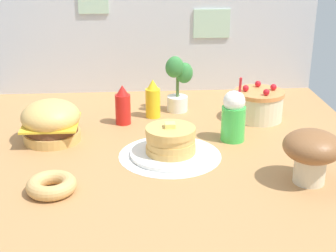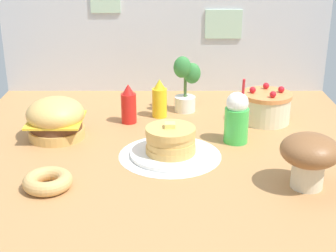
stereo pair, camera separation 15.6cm
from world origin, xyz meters
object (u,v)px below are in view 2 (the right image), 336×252
mushroom_stool (308,155)px  mustard_bottle (158,99)px  burger (54,119)px  potted_plant (184,82)px  layer_cake (264,107)px  ketchup_bottle (127,105)px  pancake_stack (169,143)px  cream_soda_cup (235,117)px  donut_pink_glaze (46,181)px

mushroom_stool → mustard_bottle: bearing=126.6°
burger → potted_plant: bearing=30.6°
layer_cake → ketchup_bottle: ketchup_bottle is taller
pancake_stack → ketchup_bottle: bearing=117.3°
mustard_bottle → cream_soda_cup: size_ratio=0.67×
layer_cake → cream_soda_cup: (-0.21, -0.29, 0.05)m
burger → cream_soda_cup: bearing=-3.8°
pancake_stack → potted_plant: 0.66m
burger → ketchup_bottle: (0.37, 0.22, 0.00)m
layer_cake → potted_plant: (-0.45, 0.18, 0.10)m
cream_soda_cup → donut_pink_glaze: (-0.86, -0.50, -0.10)m
ketchup_bottle → donut_pink_glaze: (-0.29, -0.78, -0.07)m
burger → donut_pink_glaze: burger is taller
burger → cream_soda_cup: size_ratio=0.88×
layer_cake → donut_pink_glaze: bearing=-143.4°
mustard_bottle → donut_pink_glaze: size_ratio=1.08×
potted_plant → mushroom_stool: 1.08m
cream_soda_cup → mushroom_stool: (0.24, -0.49, 0.01)m
ketchup_bottle → mushroom_stool: size_ratio=0.91×
layer_cake → donut_pink_glaze: layer_cake is taller
burger → mustard_bottle: bearing=30.2°
pancake_stack → cream_soda_cup: (0.34, 0.17, 0.07)m
ketchup_bottle → potted_plant: size_ratio=0.66×
pancake_stack → donut_pink_glaze: size_ratio=1.83×
mustard_bottle → mushroom_stool: bearing=-53.4°
potted_plant → mushroom_stool: (0.49, -0.96, -0.04)m
ketchup_bottle → mustard_bottle: bearing=29.3°
burger → cream_soda_cup: (0.94, -0.06, 0.03)m
burger → cream_soda_cup: 0.94m
layer_cake → cream_soda_cup: 0.36m
ketchup_bottle → donut_pink_glaze: size_ratio=1.08×
potted_plant → pancake_stack: bearing=-98.0°
layer_cake → ketchup_bottle: 0.78m
layer_cake → potted_plant: size_ratio=0.82×
donut_pink_glaze → potted_plant: size_ratio=0.61×
potted_plant → ketchup_bottle: bearing=-149.4°
donut_pink_glaze → pancake_stack: bearing=31.8°
cream_soda_cup → donut_pink_glaze: bearing=-149.9°
potted_plant → burger: bearing=-149.4°
layer_cake → potted_plant: bearing=158.8°
pancake_stack → layer_cake: size_ratio=1.36×
pancake_stack → ketchup_bottle: size_ratio=1.70×
pancake_stack → cream_soda_cup: 0.39m
ketchup_bottle → donut_pink_glaze: 0.83m
ketchup_bottle → potted_plant: potted_plant is taller
mushroom_stool → donut_pink_glaze: bearing=-179.4°
burger → layer_cake: 1.17m
cream_soda_cup → burger: bearing=176.2°
layer_cake → mustard_bottle: mustard_bottle is taller
donut_pink_glaze → ketchup_bottle: bearing=69.6°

